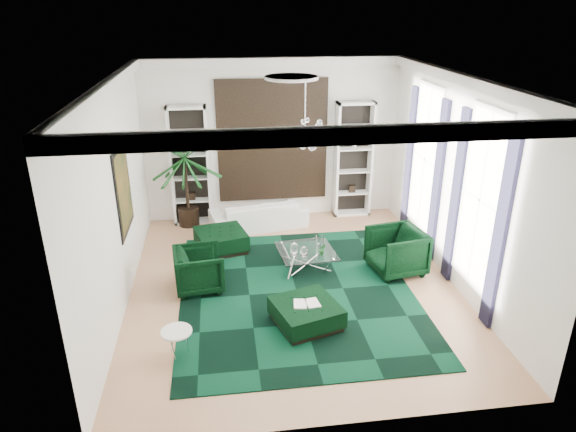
{
  "coord_description": "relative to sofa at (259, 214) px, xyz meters",
  "views": [
    {
      "loc": [
        -1.23,
        -8.32,
        4.92
      ],
      "look_at": [
        -0.03,
        0.5,
        1.2
      ],
      "focal_mm": 32.0,
      "sensor_mm": 36.0,
      "label": 1
    }
  ],
  "objects": [
    {
      "name": "rug",
      "position": [
        0.44,
        -3.06,
        -0.32
      ],
      "size": [
        4.2,
        5.0,
        0.02
      ],
      "primitive_type": "cube",
      "color": "black",
      "rests_on": "floor"
    },
    {
      "name": "chandelier",
      "position": [
        0.64,
        -2.55,
        2.52
      ],
      "size": [
        0.95,
        0.95,
        0.67
      ],
      "primitive_type": null,
      "rotation": [
        0.0,
        0.0,
        -0.34
      ],
      "color": "white",
      "rests_on": "ceiling"
    },
    {
      "name": "palm",
      "position": [
        -1.64,
        0.36,
        1.01
      ],
      "size": [
        2.07,
        2.07,
        2.68
      ],
      "primitive_type": null,
      "rotation": [
        0.0,
        0.0,
        0.28
      ],
      "color": "#114719",
      "rests_on": "floor"
    },
    {
      "name": "ottoman_side",
      "position": [
        -0.9,
        -1.11,
        -0.11
      ],
      "size": [
        1.19,
        1.19,
        0.44
      ],
      "primitive_type": "cube",
      "rotation": [
        0.0,
        0.0,
        0.25
      ],
      "color": "black",
      "rests_on": "floor"
    },
    {
      "name": "shelving_left",
      "position": [
        -1.54,
        0.52,
        1.07
      ],
      "size": [
        0.9,
        0.38,
        2.8
      ],
      "primitive_type": null,
      "color": "white",
      "rests_on": "floor"
    },
    {
      "name": "curtain_far_b",
      "position": [
        3.37,
        -0.51,
        1.32
      ],
      "size": [
        0.07,
        0.3,
        3.25
      ],
      "primitive_type": "cube",
      "color": "black",
      "rests_on": "floor"
    },
    {
      "name": "painting",
      "position": [
        -2.56,
        -2.19,
        1.52
      ],
      "size": [
        0.04,
        1.3,
        1.6
      ],
      "primitive_type": "cube",
      "color": "black",
      "rests_on": "wall_left"
    },
    {
      "name": "ceiling",
      "position": [
        0.41,
        -2.79,
        3.48
      ],
      "size": [
        6.0,
        7.0,
        0.02
      ],
      "primitive_type": "cube",
      "color": "white",
      "rests_on": "ground"
    },
    {
      "name": "table_plant",
      "position": [
        1.04,
        -2.36,
        0.17
      ],
      "size": [
        0.15,
        0.13,
        0.24
      ],
      "primitive_type": "imported",
      "rotation": [
        0.0,
        0.0,
        -0.17
      ],
      "color": "#114719",
      "rests_on": "coffee_table"
    },
    {
      "name": "wall_front",
      "position": [
        0.41,
        -6.3,
        1.57
      ],
      "size": [
        6.0,
        0.02,
        3.8
      ],
      "primitive_type": "cube",
      "color": "silver",
      "rests_on": "ground"
    },
    {
      "name": "wall_right",
      "position": [
        3.42,
        -2.79,
        1.57
      ],
      "size": [
        0.02,
        7.0,
        3.8
      ],
      "primitive_type": "cube",
      "color": "silver",
      "rests_on": "ground"
    },
    {
      "name": "side_table",
      "position": [
        -1.6,
        -4.63,
        -0.1
      ],
      "size": [
        0.5,
        0.5,
        0.44
      ],
      "primitive_type": "cylinder",
      "rotation": [
        0.0,
        0.0,
        0.09
      ],
      "color": "white",
      "rests_on": "floor"
    },
    {
      "name": "armchair_right",
      "position": [
        2.48,
        -2.54,
        0.12
      ],
      "size": [
        1.14,
        1.11,
        0.89
      ],
      "primitive_type": "imported",
      "rotation": [
        0.0,
        0.0,
        -1.39
      ],
      "color": "black",
      "rests_on": "floor"
    },
    {
      "name": "ceiling_medallion",
      "position": [
        0.41,
        -2.49,
        3.44
      ],
      "size": [
        0.9,
        0.9,
        0.05
      ],
      "primitive_type": "cylinder",
      "color": "white",
      "rests_on": "ceiling"
    },
    {
      "name": "coffee_table",
      "position": [
        0.77,
        -2.13,
        -0.14
      ],
      "size": [
        1.18,
        1.18,
        0.37
      ],
      "primitive_type": null,
      "rotation": [
        0.0,
        0.0,
        0.09
      ],
      "color": "white",
      "rests_on": "floor"
    },
    {
      "name": "curtain_far_a",
      "position": [
        3.37,
        -2.07,
        1.32
      ],
      "size": [
        0.07,
        0.3,
        3.25
      ],
      "primitive_type": "cube",
      "color": "black",
      "rests_on": "floor"
    },
    {
      "name": "wall_left",
      "position": [
        -2.6,
        -2.79,
        1.57
      ],
      "size": [
        0.02,
        7.0,
        3.8
      ],
      "primitive_type": "cube",
      "color": "silver",
      "rests_on": "ground"
    },
    {
      "name": "book",
      "position": [
        0.44,
        -4.08,
        0.08
      ],
      "size": [
        0.43,
        0.29,
        0.03
      ],
      "primitive_type": "cube",
      "color": "white",
      "rests_on": "ottoman_front"
    },
    {
      "name": "curtain_near_b",
      "position": [
        3.37,
        -2.91,
        1.32
      ],
      "size": [
        0.07,
        0.3,
        3.25
      ],
      "primitive_type": "cube",
      "color": "black",
      "rests_on": "floor"
    },
    {
      "name": "sofa",
      "position": [
        0.0,
        0.0,
        0.0
      ],
      "size": [
        2.36,
        1.3,
        0.65
      ],
      "primitive_type": "imported",
      "rotation": [
        0.0,
        0.0,
        3.34
      ],
      "color": "white",
      "rests_on": "floor"
    },
    {
      "name": "window_near",
      "position": [
        3.4,
        -3.69,
        1.57
      ],
      "size": [
        0.03,
        1.1,
        2.9
      ],
      "primitive_type": "cube",
      "color": "white",
      "rests_on": "wall_right"
    },
    {
      "name": "shelving_right",
      "position": [
        2.36,
        0.52,
        1.07
      ],
      "size": [
        0.9,
        0.38,
        2.8
      ],
      "primitive_type": null,
      "color": "white",
      "rests_on": "floor"
    },
    {
      "name": "window_far",
      "position": [
        3.4,
        -1.29,
        1.57
      ],
      "size": [
        0.03,
        1.1,
        2.9
      ],
      "primitive_type": "cube",
      "color": "white",
      "rests_on": "wall_right"
    },
    {
      "name": "curtain_near_a",
      "position": [
        3.37,
        -4.47,
        1.32
      ],
      "size": [
        0.07,
        0.3,
        3.25
      ],
      "primitive_type": "cube",
      "color": "black",
      "rests_on": "floor"
    },
    {
      "name": "tapestry",
      "position": [
        0.41,
        0.67,
        1.57
      ],
      "size": [
        2.5,
        0.06,
        2.8
      ],
      "primitive_type": "cube",
      "color": "black",
      "rests_on": "wall_back"
    },
    {
      "name": "wall_back",
      "position": [
        0.41,
        0.72,
        1.57
      ],
      "size": [
        6.0,
        0.02,
        3.8
      ],
      "primitive_type": "cube",
      "color": "silver",
      "rests_on": "ground"
    },
    {
      "name": "armchair_left",
      "position": [
        -1.32,
        -2.67,
        0.07
      ],
      "size": [
        0.97,
        0.95,
        0.79
      ],
      "primitive_type": "imported",
      "rotation": [
        0.0,
        0.0,
        1.7
      ],
      "color": "black",
      "rests_on": "floor"
    },
    {
      "name": "crown_molding",
      "position": [
        0.41,
        -2.79,
        3.37
      ],
      "size": [
        6.0,
        7.0,
        0.18
      ],
      "primitive_type": null,
      "color": "white",
      "rests_on": "ceiling"
    },
    {
      "name": "ottoman_front",
      "position": [
        0.44,
        -4.08,
        -0.13
      ],
      "size": [
        1.22,
        1.22,
        0.39
      ],
      "primitive_type": "cube",
      "rotation": [
        0.0,
        0.0,
        0.3
      ],
      "color": "black",
      "rests_on": "floor"
    },
    {
      "name": "floor",
      "position": [
        0.41,
        -2.79,
        -0.34
      ],
      "size": [
        6.0,
        7.0,
        0.02
      ],
      "primitive_type": "cube",
      "color": "tan",
      "rests_on": "ground"
    }
  ]
}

